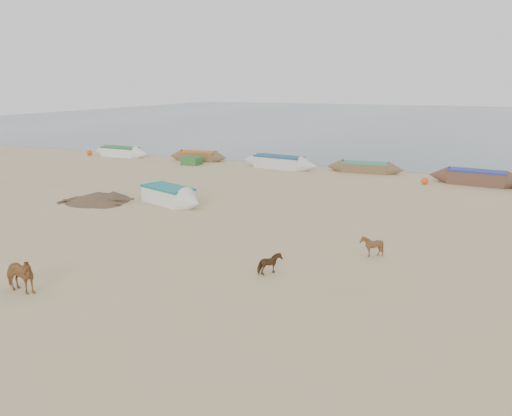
# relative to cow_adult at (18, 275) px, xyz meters

# --- Properties ---
(ground) EXTENTS (140.00, 140.00, 0.00)m
(ground) POSITION_rel_cow_adult_xyz_m (4.01, 5.38, -0.59)
(ground) COLOR tan
(ground) RESTS_ON ground
(sea) EXTENTS (160.00, 160.00, 0.00)m
(sea) POSITION_rel_cow_adult_xyz_m (4.01, 87.38, -0.58)
(sea) COLOR slate
(sea) RESTS_ON ground
(cow_adult) EXTENTS (1.42, 0.70, 1.18)m
(cow_adult) POSITION_rel_cow_adult_xyz_m (0.00, 0.00, 0.00)
(cow_adult) COLOR #966131
(cow_adult) RESTS_ON ground
(calf_front) EXTENTS (0.84, 0.77, 0.85)m
(calf_front) POSITION_rel_cow_adult_xyz_m (9.47, 7.82, -0.16)
(calf_front) COLOR brown
(calf_front) RESTS_ON ground
(calf_right) EXTENTS (0.75, 0.84, 0.74)m
(calf_right) POSITION_rel_cow_adult_xyz_m (6.64, 4.59, -0.22)
(calf_right) COLOR #50321A
(calf_right) RESTS_ON ground
(near_canoe) EXTENTS (5.48, 3.21, 0.94)m
(near_canoe) POSITION_rel_cow_adult_xyz_m (-2.45, 12.09, -0.12)
(near_canoe) COLOR white
(near_canoe) RESTS_ON ground
(debris_pile) EXTENTS (4.56, 4.56, 0.51)m
(debris_pile) POSITION_rel_cow_adult_xyz_m (-6.37, 11.00, -0.33)
(debris_pile) COLOR brown
(debris_pile) RESTS_ON ground
(waterline_canoes) EXTENTS (52.00, 3.61, 0.98)m
(waterline_canoes) POSITION_rel_cow_adult_xyz_m (4.49, 25.53, -0.14)
(waterline_canoes) COLOR white
(waterline_canoes) RESTS_ON ground
(beach_clutter) EXTENTS (48.31, 5.18, 0.64)m
(beach_clutter) POSITION_rel_cow_adult_xyz_m (8.15, 24.91, -0.29)
(beach_clutter) COLOR #2F682F
(beach_clutter) RESTS_ON ground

